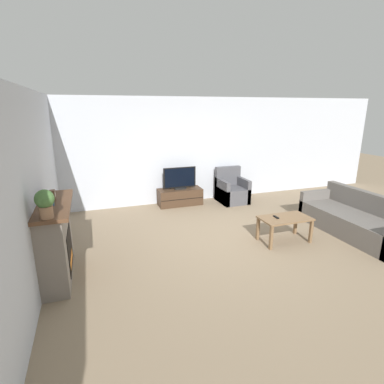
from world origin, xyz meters
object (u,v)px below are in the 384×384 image
potted_plant (45,202)px  coffee_table (285,221)px  fireplace (56,240)px  armchair (232,191)px  tv_stand (180,197)px  mantel_vase_left (48,205)px  mantel_vase_centre_left (51,200)px  tv (180,179)px  couch (355,221)px  mantel_clock (53,195)px  remote (276,217)px

potted_plant → coffee_table: 4.03m
fireplace → armchair: bearing=31.5°
potted_plant → tv_stand: (2.67, 3.31, -1.13)m
potted_plant → armchair: 5.22m
mantel_vase_left → fireplace: bearing=92.2°
mantel_vase_centre_left → potted_plant: bearing=-90.0°
fireplace → tv: (2.69, 2.69, 0.11)m
tv → couch: tv is taller
tv_stand → mantel_clock: bearing=-136.4°
remote → armchair: bearing=84.5°
mantel_vase_left → mantel_clock: 0.58m
mantel_clock → potted_plant: bearing=-90.1°
armchair → couch: armchair is taller
potted_plant → tv_stand: size_ratio=0.32×
remote → couch: bearing=-4.7°
coffee_table → couch: (1.55, -0.16, -0.13)m
mantel_vase_centre_left → tv_stand: 4.00m
mantel_vase_centre_left → coffee_table: bearing=0.7°
fireplace → remote: size_ratio=9.56×
mantel_vase_centre_left → tv_stand: bearing=46.4°
armchair → remote: bearing=-97.8°
fireplace → tv: fireplace is taller
armchair → couch: bearing=-63.2°
fireplace → coffee_table: fireplace is taller
coffee_table → mantel_clock: bearing=176.9°
mantel_clock → coffee_table: size_ratio=0.16×
fireplace → mantel_vase_centre_left: size_ratio=7.77×
fireplace → mantel_vase_left: size_ratio=6.42×
coffee_table → tv_stand: bearing=113.6°
fireplace → coffee_table: size_ratio=1.55×
mantel_vase_left → tv_stand: bearing=49.5°
mantel_vase_left → coffee_table: 3.98m
mantel_vase_centre_left → mantel_clock: 0.25m
tv_stand → mantel_vase_left: bearing=-130.5°
armchair → remote: size_ratio=5.97×
coffee_table → couch: couch is taller
armchair → coffee_table: size_ratio=0.97×
mantel_vase_left → potted_plant: bearing=-90.0°
fireplace → mantel_vase_centre_left: mantel_vase_centre_left is taller
mantel_vase_centre_left → couch: 5.51m
mantel_vase_left → tv: (2.67, 3.13, -0.56)m
tv_stand → armchair: size_ratio=1.24×
mantel_vase_left → coffee_table: mantel_vase_left is taller
fireplace → tv_stand: bearing=45.0°
mantel_vase_left → mantel_vase_centre_left: 0.33m
potted_plant → couch: potted_plant is taller
coffee_table → mantel_vase_left: bearing=-174.5°
tv_stand → couch: (2.76, -2.91, 0.06)m
potted_plant → remote: potted_plant is taller
fireplace → potted_plant: potted_plant is taller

